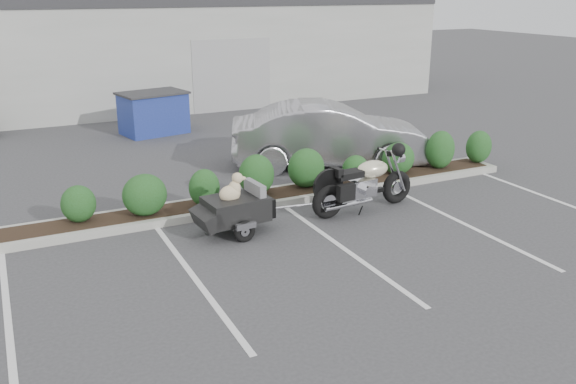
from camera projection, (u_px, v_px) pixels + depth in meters
name	position (u px, v px, depth m)	size (l,w,h in m)	color
ground	(266.00, 247.00, 10.71)	(90.00, 90.00, 0.00)	#38383A
planter_kerb	(267.00, 198.00, 12.98)	(12.00, 1.00, 0.15)	#9E9E93
building	(94.00, 49.00, 24.57)	(26.00, 10.00, 4.00)	#9EA099
motorcycle	(364.00, 184.00, 12.29)	(2.47, 0.87, 1.42)	black
pet_trailer	(235.00, 208.00, 11.18)	(1.98, 1.11, 1.17)	black
sedan	(329.00, 135.00, 15.33)	(1.71, 4.91, 1.62)	#9F9EA5
dumpster	(153.00, 113.00, 18.88)	(2.20, 1.72, 1.29)	navy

